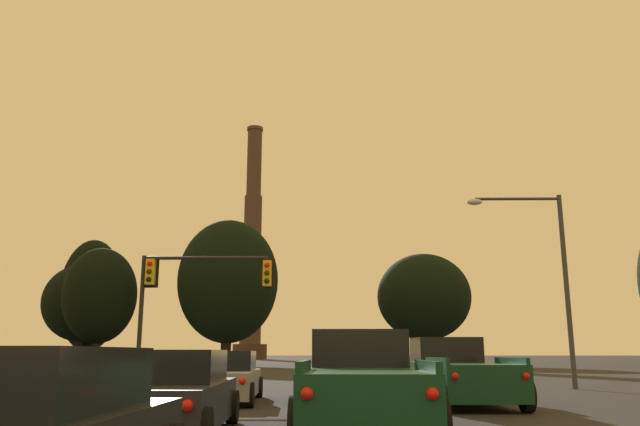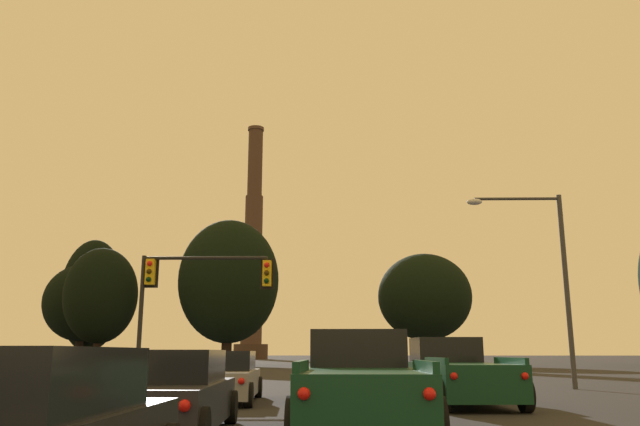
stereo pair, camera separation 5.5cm
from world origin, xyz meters
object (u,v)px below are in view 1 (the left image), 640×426
(sedan_left_lane_second, at_px, (170,395))
(pickup_truck_center_lane_second, at_px, (362,386))
(pickup_truck_right_lane_front, at_px, (458,374))
(smokestack, at_px, (252,264))
(traffic_light_overhead_left, at_px, (188,286))
(sedan_left_lane_front, at_px, (224,378))
(street_lamp, at_px, (547,264))
(hatchback_center_lane_front, at_px, (341,377))

(sedan_left_lane_second, distance_m, pickup_truck_center_lane_second, 3.35)
(pickup_truck_right_lane_front, height_order, smokestack, smokestack)
(pickup_truck_center_lane_second, xyz_separation_m, traffic_light_overhead_left, (-6.33, 13.67, 3.23))
(sedan_left_lane_front, relative_size, traffic_light_overhead_left, 0.86)
(pickup_truck_center_lane_second, bearing_deg, sedan_left_lane_front, 118.53)
(street_lamp, bearing_deg, sedan_left_lane_second, -129.44)
(sedan_left_lane_front, height_order, smokestack, smokestack)
(sedan_left_lane_second, xyz_separation_m, pickup_truck_center_lane_second, (3.32, 0.45, 0.14))
(pickup_truck_center_lane_second, height_order, smokestack, smokestack)
(sedan_left_lane_front, height_order, street_lamp, street_lamp)
(hatchback_center_lane_front, bearing_deg, street_lamp, 34.41)
(smokestack, bearing_deg, pickup_truck_right_lane_front, -80.01)
(pickup_truck_center_lane_second, bearing_deg, pickup_truck_right_lane_front, 65.84)
(traffic_light_overhead_left, xyz_separation_m, smokestack, (-11.31, 109.62, 16.24))
(hatchback_center_lane_front, bearing_deg, sedan_left_lane_second, -111.50)
(hatchback_center_lane_front, height_order, smokestack, smokestack)
(pickup_truck_center_lane_second, distance_m, smokestack, 126.05)
(traffic_light_overhead_left, bearing_deg, sedan_left_lane_front, -68.03)
(sedan_left_lane_second, xyz_separation_m, pickup_truck_right_lane_front, (6.29, 6.78, 0.14))
(hatchback_center_lane_front, relative_size, street_lamp, 0.53)
(traffic_light_overhead_left, bearing_deg, street_lamp, -0.49)
(pickup_truck_right_lane_front, bearing_deg, hatchback_center_lane_front, 155.14)
(traffic_light_overhead_left, height_order, smokestack, smokestack)
(pickup_truck_right_lane_front, bearing_deg, pickup_truck_center_lane_second, -117.76)
(pickup_truck_right_lane_front, bearing_deg, street_lamp, 51.51)
(pickup_truck_center_lane_second, bearing_deg, sedan_left_lane_second, -171.32)
(street_lamp, bearing_deg, pickup_truck_center_lane_second, -121.16)
(traffic_light_overhead_left, height_order, street_lamp, street_lamp)
(sedan_left_lane_second, xyz_separation_m, sedan_left_lane_front, (-0.29, 7.37, 0.00))
(pickup_truck_right_lane_front, height_order, street_lamp, street_lamp)
(sedan_left_lane_front, bearing_deg, street_lamp, 26.47)
(sedan_left_lane_second, xyz_separation_m, traffic_light_overhead_left, (-3.01, 14.11, 3.36))
(pickup_truck_center_lane_second, height_order, street_lamp, street_lamp)
(sedan_left_lane_second, xyz_separation_m, street_lamp, (11.51, 13.99, 4.20))
(smokestack, bearing_deg, street_lamp, -76.76)
(sedan_left_lane_front, height_order, hatchback_center_lane_front, hatchback_center_lane_front)
(hatchback_center_lane_front, height_order, traffic_light_overhead_left, traffic_light_overhead_left)
(sedan_left_lane_front, distance_m, smokestack, 118.83)
(traffic_light_overhead_left, distance_m, smokestack, 111.39)
(sedan_left_lane_front, xyz_separation_m, traffic_light_overhead_left, (-2.72, 6.75, 3.36))
(street_lamp, height_order, smokestack, smokestack)
(traffic_light_overhead_left, relative_size, street_lamp, 0.72)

